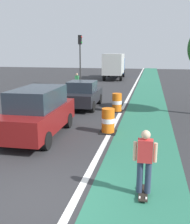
% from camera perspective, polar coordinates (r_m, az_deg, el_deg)
% --- Properties ---
extents(ground_plane, '(100.00, 100.00, 0.00)m').
position_cam_1_polar(ground_plane, '(6.66, -12.90, -18.59)').
color(ground_plane, '#2D2D30').
extents(bike_lane_strip, '(2.50, 80.00, 0.01)m').
position_cam_1_polar(bike_lane_strip, '(17.43, 11.57, 1.51)').
color(bike_lane_strip, '#286B51').
rests_on(bike_lane_strip, ground).
extents(lane_divider_stripe, '(0.20, 80.00, 0.01)m').
position_cam_1_polar(lane_divider_stripe, '(17.50, 6.66, 1.75)').
color(lane_divider_stripe, silver).
rests_on(lane_divider_stripe, ground).
extents(skateboarder_on_lane, '(0.57, 0.80, 1.69)m').
position_cam_1_polar(skateboarder_on_lane, '(6.39, 11.00, -10.70)').
color(skateboarder_on_lane, black).
rests_on(skateboarder_on_lane, ground).
extents(parked_suv_nearest, '(2.04, 4.66, 2.04)m').
position_cam_1_polar(parked_suv_nearest, '(10.87, -12.48, -0.03)').
color(parked_suv_nearest, maroon).
rests_on(parked_suv_nearest, ground).
extents(parked_sedan_second, '(2.02, 4.15, 1.70)m').
position_cam_1_polar(parked_sedan_second, '(16.27, -2.69, 3.91)').
color(parked_sedan_second, black).
rests_on(parked_sedan_second, ground).
extents(traffic_barrel_front, '(0.73, 0.73, 1.09)m').
position_cam_1_polar(traffic_barrel_front, '(11.19, 2.93, -2.01)').
color(traffic_barrel_front, orange).
rests_on(traffic_barrel_front, ground).
extents(traffic_barrel_mid, '(0.73, 0.73, 1.09)m').
position_cam_1_polar(traffic_barrel_mid, '(15.22, 4.90, 2.07)').
color(traffic_barrel_mid, orange).
rests_on(traffic_barrel_mid, ground).
extents(delivery_truck_down_block, '(2.63, 7.69, 3.23)m').
position_cam_1_polar(delivery_truck_down_block, '(33.85, 4.35, 10.49)').
color(delivery_truck_down_block, beige).
rests_on(delivery_truck_down_block, ground).
extents(traffic_light_corner, '(0.41, 0.32, 5.10)m').
position_cam_1_polar(traffic_light_corner, '(26.64, -3.33, 13.32)').
color(traffic_light_corner, '#2D2D2D').
rests_on(traffic_light_corner, ground).
extents(pedestrian_crossing, '(0.34, 0.20, 1.61)m').
position_cam_1_polar(pedestrian_crossing, '(23.13, -4.04, 6.77)').
color(pedestrian_crossing, '#33333D').
rests_on(pedestrian_crossing, ground).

